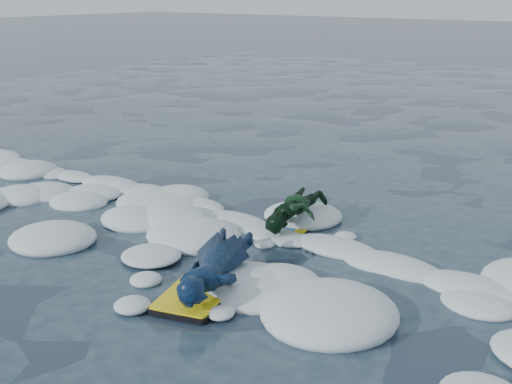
% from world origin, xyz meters
% --- Properties ---
extents(ground, '(120.00, 120.00, 0.00)m').
position_xyz_m(ground, '(0.00, 0.00, 0.00)').
color(ground, '#162136').
rests_on(ground, ground).
extents(foam_band, '(12.00, 3.10, 0.30)m').
position_xyz_m(foam_band, '(0.00, 1.03, 0.00)').
color(foam_band, white).
rests_on(foam_band, ground).
extents(prone_woman_unit, '(1.19, 1.77, 0.43)m').
position_xyz_m(prone_woman_unit, '(0.70, -0.17, 0.22)').
color(prone_woman_unit, black).
rests_on(prone_woman_unit, ground).
extents(prone_child_unit, '(0.69, 1.26, 0.47)m').
position_xyz_m(prone_child_unit, '(0.50, 1.68, 0.24)').
color(prone_child_unit, black).
rests_on(prone_child_unit, ground).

